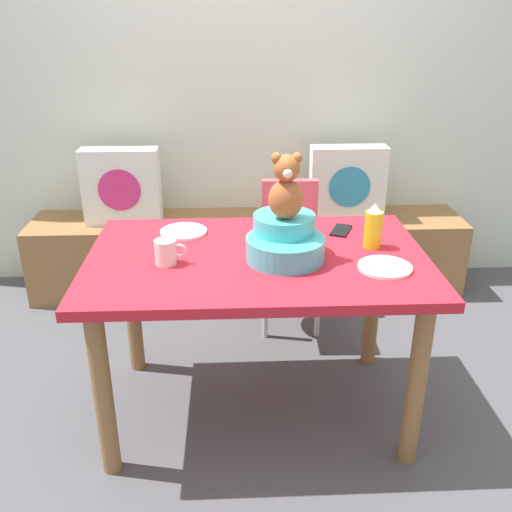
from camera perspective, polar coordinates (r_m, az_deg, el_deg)
ground_plane at (r=2.58m, az=0.11°, el=-15.11°), size 8.00×8.00×0.00m
back_wall at (r=3.47m, az=-1.08°, el=18.51°), size 4.40×0.10×2.60m
window_bench at (r=3.47m, az=-0.81°, el=0.20°), size 2.60×0.44×0.46m
pillow_floral_left at (r=3.36m, az=-13.51°, el=6.89°), size 0.44×0.15×0.44m
pillow_floral_right at (r=3.36m, az=9.25°, el=7.28°), size 0.44×0.15×0.44m
dining_table at (r=2.23m, az=0.12°, el=-2.35°), size 1.32×0.85×0.74m
highchair at (r=2.97m, az=3.52°, el=2.06°), size 0.34×0.46×0.79m
infant_seat_teal at (r=2.14m, az=2.96°, el=1.62°), size 0.30×0.33×0.16m
teddy_bear at (r=2.07m, az=3.08°, el=6.91°), size 0.13×0.12×0.25m
ketchup_bottle at (r=2.27m, az=11.84°, el=2.91°), size 0.07×0.07×0.18m
coffee_mug at (r=2.12m, az=-9.12°, el=0.40°), size 0.12×0.08×0.09m
dinner_plate_near at (r=2.42m, az=-7.37°, el=2.48°), size 0.20×0.20×0.01m
dinner_plate_far at (r=2.12m, az=12.98°, el=-1.12°), size 0.20×0.20×0.01m
cell_phone at (r=2.45m, az=8.64°, el=2.60°), size 0.12×0.16×0.01m
table_fork at (r=2.41m, az=3.66°, el=2.43°), size 0.12×0.14×0.01m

